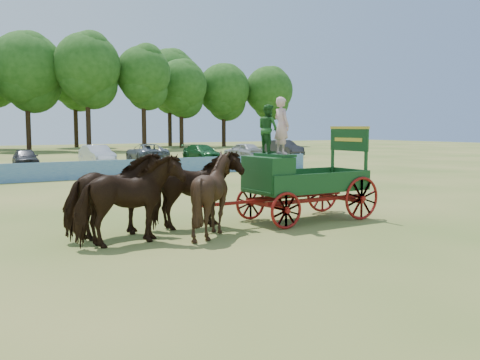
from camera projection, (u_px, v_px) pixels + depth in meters
name	position (u px, v px, depth m)	size (l,w,h in m)	color
ground	(360.00, 220.00, 17.09)	(160.00, 160.00, 0.00)	#A8904C
horse_lead_left	(129.00, 200.00, 13.38)	(1.23, 2.71, 2.29)	black
horse_lead_right	(115.00, 195.00, 14.31)	(1.23, 2.71, 2.29)	black
horse_wheel_left	(213.00, 194.00, 14.63)	(1.85, 2.08, 2.29)	black
horse_wheel_right	(195.00, 190.00, 15.56)	(1.23, 2.71, 2.29)	black
farm_dray	(287.00, 169.00, 16.61)	(5.99, 2.00, 3.85)	maroon
sponsor_banner	(131.00, 168.00, 31.74)	(26.00, 0.08, 1.05)	#1C599C
parked_cars	(58.00, 156.00, 41.21)	(47.98, 6.93, 1.65)	silver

